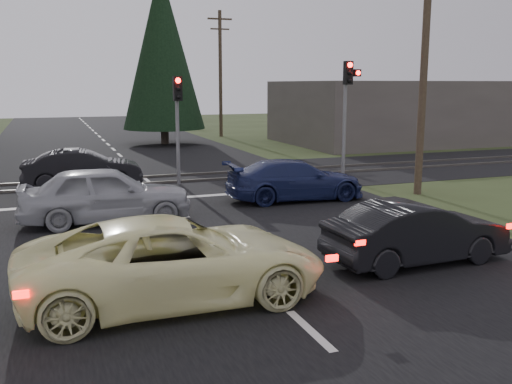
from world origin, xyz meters
name	(u,v)px	position (x,y,z in m)	size (l,w,h in m)	color
ground	(247,273)	(0.00, 0.00, 0.00)	(120.00, 120.00, 0.00)	#2E3819
road	(157,189)	(0.00, 10.00, 0.01)	(14.00, 100.00, 0.01)	black
rail_corridor	(148,181)	(0.00, 12.00, 0.01)	(120.00, 8.00, 0.01)	black
stop_line	(167,198)	(0.00, 8.20, 0.01)	(13.00, 0.35, 0.00)	silver
rail_near	(151,183)	(0.00, 11.20, 0.05)	(120.00, 0.12, 0.10)	#59544C
rail_far	(144,177)	(0.00, 12.80, 0.05)	(120.00, 0.12, 0.10)	#59544C
traffic_signal_right	(348,97)	(7.55, 9.47, 3.31)	(0.68, 0.48, 4.70)	slate
traffic_signal_center	(178,112)	(1.00, 10.68, 2.81)	(0.32, 0.48, 4.10)	slate
utility_pole_near	(425,57)	(8.50, 6.00, 4.73)	(1.80, 0.26, 9.00)	#4C3D2D
utility_pole_mid	(220,71)	(8.50, 30.00, 4.73)	(1.80, 0.26, 9.00)	#4C3D2D
utility_pole_far	(157,76)	(8.50, 55.00, 4.73)	(1.80, 0.26, 9.00)	#4C3D2D
conifer_tree	(162,49)	(3.50, 26.00, 5.99)	(5.20, 5.20, 11.00)	#473D33
building_right	(393,112)	(18.00, 22.00, 2.00)	(14.00, 10.00, 4.00)	#59514C
cream_coupe	(175,260)	(-1.71, -1.00, 0.75)	(2.49, 5.41, 1.50)	#FFFAB6
dark_hatchback	(417,233)	(3.65, -0.65, 0.67)	(1.42, 4.08, 1.34)	black
silver_car	(106,194)	(-2.24, 5.48, 0.80)	(1.88, 4.68, 1.59)	#A5A7AD
blue_sedan	(295,180)	(4.00, 6.53, 0.67)	(1.89, 4.65, 1.35)	navy
dark_car_far	(83,169)	(-2.50, 11.43, 0.71)	(1.50, 4.30, 1.42)	black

